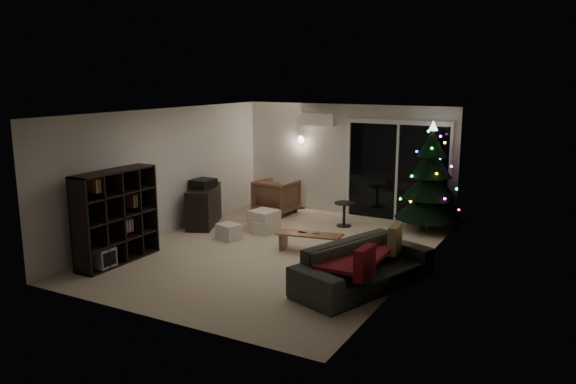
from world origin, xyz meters
name	(u,v)px	position (x,y,z in m)	size (l,w,h in m)	color
room	(333,185)	(0.46, 1.49, 1.02)	(6.50, 7.51, 2.60)	beige
bookshelf	(108,215)	(-2.25, -1.78, 0.79)	(0.40, 1.58, 1.58)	black
media_cabinet	(204,206)	(-2.25, 0.88, 0.41)	(0.49, 1.30, 0.81)	black
stereo	(203,183)	(-2.25, 0.88, 0.90)	(0.41, 0.49, 0.17)	black
armchair	(277,196)	(-1.41, 2.52, 0.39)	(0.84, 0.87, 0.79)	brown
ottoman	(264,221)	(-0.84, 1.00, 0.22)	(0.50, 0.50, 0.45)	silver
cardboard_box_a	(229,232)	(-1.16, 0.20, 0.15)	(0.43, 0.33, 0.31)	silver
cardboard_box_b	(263,228)	(-0.78, 0.84, 0.13)	(0.36, 0.27, 0.25)	silver
side_table	(344,214)	(0.41, 2.20, 0.26)	(0.41, 0.41, 0.52)	black
floor_lamp	(301,174)	(-1.16, 3.27, 0.84)	(0.27, 0.27, 1.67)	black
sofa	(364,266)	(2.05, -0.90, 0.34)	(2.33, 0.91, 0.68)	black
sofa_throw	(358,255)	(1.95, -0.90, 0.49)	(0.73, 1.68, 0.06)	maroon
cushion_a	(395,239)	(2.30, -0.25, 0.62)	(0.13, 0.45, 0.45)	olive
cushion_b	(365,263)	(2.30, -1.55, 0.62)	(0.13, 0.45, 0.45)	maroon
coffee_table	(310,243)	(0.59, 0.21, 0.18)	(1.13, 0.40, 0.36)	#956948
remote_a	(302,232)	(0.44, 0.21, 0.37)	(0.14, 0.04, 0.02)	black
remote_b	(316,233)	(0.69, 0.26, 0.37)	(0.13, 0.04, 0.02)	slate
christmas_tree	(431,176)	(2.04, 2.76, 1.12)	(1.39, 1.39, 2.24)	black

